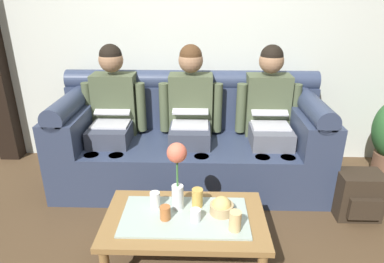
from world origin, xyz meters
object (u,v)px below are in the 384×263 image
(couch, at_px, (191,142))
(snack_bowl, at_px, (222,207))
(backpack_right, at_px, (358,195))
(coffee_table, at_px, (185,223))
(flower_vase, at_px, (177,168))
(cup_near_right, at_px, (235,221))
(cup_far_right, at_px, (196,215))
(person_left, at_px, (113,111))
(cup_far_center, at_px, (165,213))
(cup_far_left, at_px, (155,200))
(person_right, at_px, (269,112))
(person_middle, at_px, (190,112))
(cup_near_left, at_px, (197,198))

(couch, distance_m, snack_bowl, 1.07)
(couch, height_order, backpack_right, couch)
(coffee_table, relative_size, flower_vase, 2.21)
(cup_near_right, relative_size, backpack_right, 0.33)
(cup_far_right, bearing_deg, snack_bowl, 26.28)
(backpack_right, bearing_deg, person_left, 164.64)
(cup_far_center, height_order, cup_far_left, cup_far_left)
(person_right, xyz_separation_m, cup_far_right, (-0.62, -1.12, -0.26))
(cup_near_right, bearing_deg, cup_far_right, 160.44)
(coffee_table, height_order, cup_far_center, cup_far_center)
(flower_vase, xyz_separation_m, snack_bowl, (0.27, -0.05, -0.24))
(couch, height_order, person_middle, person_middle)
(cup_far_center, height_order, backpack_right, cup_far_center)
(cup_near_right, xyz_separation_m, cup_far_left, (-0.48, 0.21, -0.01))
(person_right, xyz_separation_m, backpack_right, (0.62, -0.55, -0.48))
(cup_far_left, xyz_separation_m, backpack_right, (1.49, 0.45, -0.23))
(coffee_table, distance_m, flower_vase, 0.35)
(person_middle, distance_m, backpack_right, 1.49)
(person_right, height_order, cup_near_right, person_right)
(coffee_table, bearing_deg, cup_near_left, 54.14)
(cup_near_right, relative_size, cup_far_center, 1.40)
(person_left, bearing_deg, couch, 0.33)
(snack_bowl, xyz_separation_m, cup_near_right, (0.07, -0.16, 0.02))
(snack_bowl, distance_m, cup_near_right, 0.17)
(flower_vase, bearing_deg, person_middle, 87.28)
(cup_near_right, distance_m, backpack_right, 1.23)
(cup_far_center, distance_m, cup_far_right, 0.18)
(person_right, xyz_separation_m, cup_near_left, (-0.61, -0.98, -0.23))
(person_left, relative_size, flower_vase, 2.74)
(couch, height_order, flower_vase, couch)
(person_right, xyz_separation_m, coffee_table, (-0.68, -1.08, -0.35))
(person_middle, relative_size, flower_vase, 2.74)
(couch, height_order, cup_far_center, couch)
(person_middle, xyz_separation_m, cup_far_left, (-0.19, -0.99, -0.24))
(person_middle, xyz_separation_m, cup_near_right, (0.29, -1.20, -0.23))
(cup_far_right, bearing_deg, person_right, 61.28)
(couch, bearing_deg, person_middle, -90.00)
(snack_bowl, bearing_deg, coffee_table, -171.01)
(cup_near_left, height_order, cup_far_center, cup_near_left)
(person_right, relative_size, backpack_right, 3.33)
(person_left, relative_size, cup_far_left, 11.74)
(person_middle, bearing_deg, cup_near_left, -85.61)
(person_right, bearing_deg, couch, 179.67)
(flower_vase, distance_m, cup_far_center, 0.28)
(cup_far_center, bearing_deg, person_middle, 84.11)
(person_right, relative_size, cup_near_left, 10.00)
(cup_near_left, bearing_deg, person_left, 127.77)
(person_middle, height_order, snack_bowl, person_middle)
(coffee_table, relative_size, snack_bowl, 6.81)
(coffee_table, bearing_deg, person_left, 122.25)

